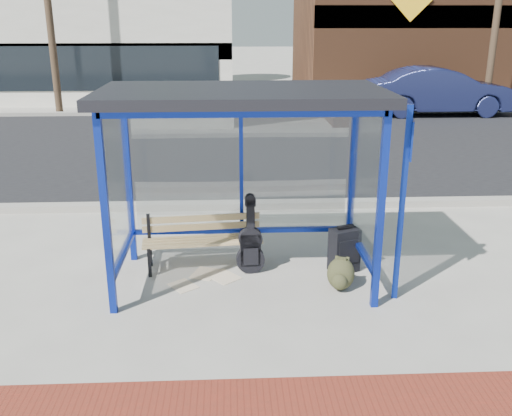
{
  "coord_description": "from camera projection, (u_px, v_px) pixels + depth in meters",
  "views": [
    {
      "loc": [
        -0.15,
        -6.61,
        3.2
      ],
      "look_at": [
        0.17,
        0.2,
        0.91
      ],
      "focal_mm": 40.0,
      "sensor_mm": 36.0,
      "label": 1
    }
  ],
  "objects": [
    {
      "name": "street_asphalt",
      "position": [
        235.0,
        146.0,
        14.86
      ],
      "size": [
        60.0,
        10.0,
        0.0
      ],
      "primitive_type": "cube",
      "color": "black",
      "rests_on": "ground"
    },
    {
      "name": "sign_post",
      "position": [
        404.0,
        194.0,
        6.44
      ],
      "size": [
        0.13,
        0.28,
        2.31
      ],
      "rotation": [
        0.0,
        0.0,
        -0.27
      ],
      "color": "navy",
      "rests_on": "ground"
    },
    {
      "name": "suitcase",
      "position": [
        344.0,
        250.0,
        7.47
      ],
      "size": [
        0.43,
        0.35,
        0.64
      ],
      "rotation": [
        0.0,
        0.0,
        0.36
      ],
      "color": "black",
      "rests_on": "ground"
    },
    {
      "name": "curb_far",
      "position": [
        233.0,
        113.0,
        19.67
      ],
      "size": [
        60.0,
        0.25,
        0.12
      ],
      "primitive_type": "cube",
      "color": "gray",
      "rests_on": "ground"
    },
    {
      "name": "storefront_white",
      "position": [
        12.0,
        48.0,
        23.28
      ],
      "size": [
        18.0,
        6.04,
        4.0
      ],
      "color": "silver",
      "rests_on": "ground"
    },
    {
      "name": "bus_shelter",
      "position": [
        242.0,
        118.0,
        6.7
      ],
      "size": [
        3.3,
        1.8,
        2.42
      ],
      "color": "#0D2295",
      "rests_on": "ground"
    },
    {
      "name": "parked_car",
      "position": [
        440.0,
        91.0,
        19.38
      ],
      "size": [
        4.85,
        1.69,
        1.6
      ],
      "primitive_type": "imported",
      "rotation": [
        0.0,
        0.0,
        1.57
      ],
      "color": "#1A204A",
      "rests_on": "ground"
    },
    {
      "name": "newspaper_a",
      "position": [
        205.0,
        273.0,
        7.48
      ],
      "size": [
        0.41,
        0.46,
        0.01
      ],
      "primitive_type": "cube",
      "rotation": [
        0.0,
        0.0,
        1.22
      ],
      "color": "white",
      "rests_on": "ground"
    },
    {
      "name": "backpack",
      "position": [
        341.0,
        275.0,
        7.0
      ],
      "size": [
        0.4,
        0.38,
        0.41
      ],
      "rotation": [
        0.0,
        0.0,
        -0.31
      ],
      "color": "#31321C",
      "rests_on": "ground"
    },
    {
      "name": "guitar_bag",
      "position": [
        250.0,
        246.0,
        7.41
      ],
      "size": [
        0.38,
        0.13,
        1.01
      ],
      "rotation": [
        0.0,
        0.0,
        0.07
      ],
      "color": "black",
      "rests_on": "ground"
    },
    {
      "name": "curb_near",
      "position": [
        239.0,
        205.0,
        10.02
      ],
      "size": [
        60.0,
        0.25,
        0.12
      ],
      "primitive_type": "cube",
      "color": "gray",
      "rests_on": "ground"
    },
    {
      "name": "newspaper_c",
      "position": [
        183.0,
        286.0,
        7.14
      ],
      "size": [
        0.42,
        0.44,
        0.01
      ],
      "primitive_type": "cube",
      "rotation": [
        0.0,
        0.0,
        2.22
      ],
      "color": "white",
      "rests_on": "ground"
    },
    {
      "name": "newspaper_b",
      "position": [
        224.0,
        277.0,
        7.38
      ],
      "size": [
        0.49,
        0.5,
        0.01
      ],
      "primitive_type": "cube",
      "rotation": [
        0.0,
        0.0,
        -0.87
      ],
      "color": "white",
      "rests_on": "ground"
    },
    {
      "name": "bench",
      "position": [
        202.0,
        237.0,
        7.57
      ],
      "size": [
        1.6,
        0.53,
        0.74
      ],
      "rotation": [
        0.0,
        0.0,
        0.1
      ],
      "color": "black",
      "rests_on": "ground"
    },
    {
      "name": "far_sidewalk",
      "position": [
        233.0,
        106.0,
        21.49
      ],
      "size": [
        60.0,
        4.0,
        0.01
      ],
      "primitive_type": "cube",
      "color": "#B2ADA0",
      "rests_on": "ground"
    },
    {
      "name": "brick_paver_strip",
      "position": [
        252.0,
        414.0,
        4.83
      ],
      "size": [
        60.0,
        1.0,
        0.01
      ],
      "primitive_type": "cube",
      "color": "maroon",
      "rests_on": "ground"
    },
    {
      "name": "ground",
      "position": [
        243.0,
        280.0,
        7.29
      ],
      "size": [
        120.0,
        120.0,
        0.0
      ],
      "primitive_type": "plane",
      "color": "#B2ADA0",
      "rests_on": "ground"
    },
    {
      "name": "storefront_brown",
      "position": [
        420.0,
        17.0,
        24.14
      ],
      "size": [
        10.0,
        7.08,
        6.4
      ],
      "color": "#59331E",
      "rests_on": "ground"
    }
  ]
}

